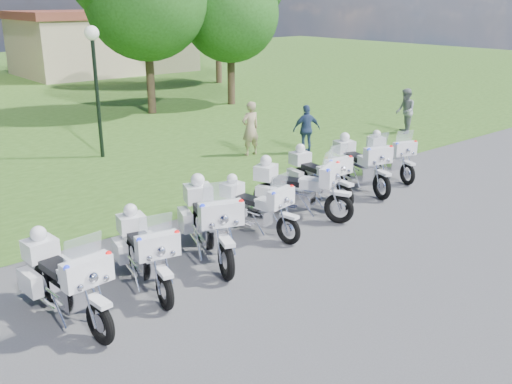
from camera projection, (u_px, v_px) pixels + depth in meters
ground at (269, 260)px, 11.07m from camera, size 100.00×100.00×0.00m
motorcycle_0 at (64, 279)px, 8.88m from camera, size 0.93×2.44×1.64m
motorcycle_1 at (145, 250)px, 9.95m from camera, size 1.05×2.31×1.57m
motorcycle_2 at (209, 220)px, 11.08m from camera, size 1.42×2.53×1.77m
motorcycle_3 at (255, 206)px, 12.20m from camera, size 0.92×2.17×1.46m
motorcycle_4 at (296, 187)px, 13.13m from camera, size 1.46×2.33×1.68m
motorcycle_5 at (318, 174)px, 14.31m from camera, size 0.88×2.33×1.56m
motorcycle_6 at (359, 163)px, 15.12m from camera, size 1.23×2.41×1.66m
motorcycle_7 at (389, 155)px, 16.20m from camera, size 1.13×2.11×1.46m
lamp_post at (94, 59)px, 17.34m from camera, size 0.44×0.44×4.07m
tree_3 at (229, 3)px, 26.09m from camera, size 5.25×4.48×7.00m
building_east at (104, 42)px, 38.93m from camera, size 11.44×7.28×4.10m
bystander_a at (250, 129)px, 18.25m from camera, size 0.66×0.46×1.74m
bystander_b at (405, 111)px, 21.29m from camera, size 1.02×1.03×1.68m
bystander_c at (307, 130)px, 18.51m from camera, size 1.01×0.70×1.59m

